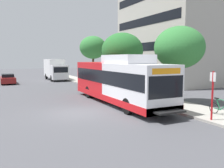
% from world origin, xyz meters
% --- Properties ---
extents(ground_plane, '(120.00, 120.00, 0.00)m').
position_xyz_m(ground_plane, '(0.00, 8.00, 0.00)').
color(ground_plane, '#4C4C51').
extents(sidewalk_curb, '(3.00, 56.00, 0.14)m').
position_xyz_m(sidewalk_curb, '(7.00, 6.00, 0.07)').
color(sidewalk_curb, '#A8A399').
rests_on(sidewalk_curb, ground).
extents(transit_bus, '(2.58, 12.25, 3.65)m').
position_xyz_m(transit_bus, '(3.87, 1.85, 1.70)').
color(transit_bus, white).
rests_on(transit_bus, ground).
extents(bus_stop_sign_pole, '(0.10, 0.36, 2.60)m').
position_xyz_m(bus_stop_sign_pole, '(5.81, -5.26, 1.65)').
color(bus_stop_sign_pole, red).
rests_on(bus_stop_sign_pole, sidewalk_curb).
extents(bicycle_parked, '(0.52, 1.76, 1.02)m').
position_xyz_m(bicycle_parked, '(7.15, -4.81, 0.56)').
color(bicycle_parked, black).
rests_on(bicycle_parked, sidewalk_curb).
extents(street_tree_near_stop, '(3.75, 3.75, 5.67)m').
position_xyz_m(street_tree_near_stop, '(8.08, -0.06, 4.20)').
color(street_tree_near_stop, '#4C3823').
rests_on(street_tree_near_stop, sidewalk_curb).
extents(street_tree_mid_block, '(4.39, 4.39, 5.96)m').
position_xyz_m(street_tree_mid_block, '(7.76, 8.32, 4.23)').
color(street_tree_mid_block, '#4C3823').
rests_on(street_tree_mid_block, sidewalk_curb).
extents(street_tree_far_block, '(3.63, 3.63, 6.27)m').
position_xyz_m(street_tree_far_block, '(7.60, 16.35, 4.85)').
color(street_tree_far_block, '#4C3823').
rests_on(street_tree_far_block, sidewalk_curb).
extents(parked_car_far_lane, '(1.80, 4.50, 1.33)m').
position_xyz_m(parked_car_far_lane, '(-2.99, 20.72, 0.66)').
color(parked_car_far_lane, maroon).
rests_on(parked_car_far_lane, ground).
extents(box_truck_background, '(2.32, 7.01, 3.25)m').
position_xyz_m(box_truck_background, '(4.03, 23.55, 1.74)').
color(box_truck_background, silver).
rests_on(box_truck_background, ground).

